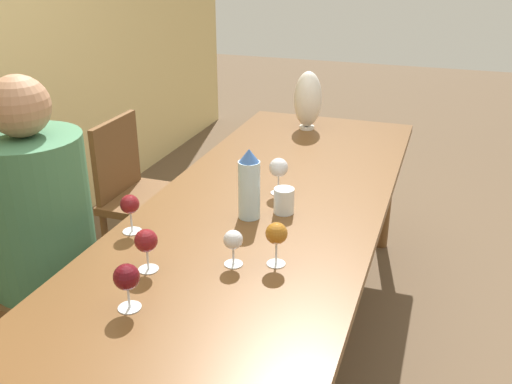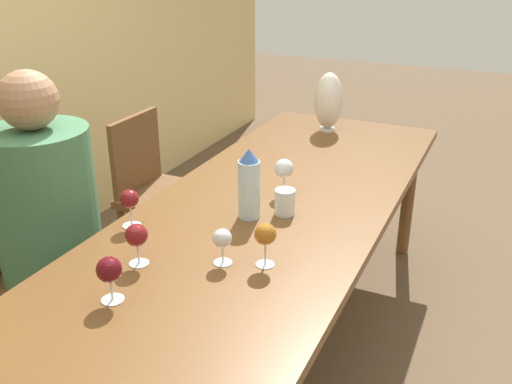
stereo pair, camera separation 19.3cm
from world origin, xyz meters
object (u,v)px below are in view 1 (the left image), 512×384
(wine_glass_1, at_px, (276,234))
(wine_glass_3, at_px, (130,205))
(wine_glass_0, at_px, (146,242))
(vase, at_px, (308,100))
(wine_glass_2, at_px, (279,168))
(person_near, at_px, (44,235))
(water_bottle, at_px, (249,185))
(wine_glass_5, at_px, (233,241))
(water_tumbler, at_px, (284,201))
(wine_glass_4, at_px, (127,278))
(chair_far, at_px, (142,193))
(chair_near, at_px, (35,275))

(wine_glass_1, distance_m, wine_glass_3, 0.55)
(wine_glass_0, xyz_separation_m, wine_glass_1, (0.16, -0.37, 0.01))
(vase, relative_size, wine_glass_2, 2.09)
(wine_glass_3, distance_m, person_near, 0.40)
(water_bottle, xyz_separation_m, vase, (1.15, 0.07, 0.03))
(wine_glass_1, bearing_deg, wine_glass_5, 109.80)
(vase, xyz_separation_m, wine_glass_3, (-1.40, 0.28, -0.06))
(water_tumbler, distance_m, wine_glass_4, 0.78)
(wine_glass_0, height_order, wine_glass_2, wine_glass_2)
(water_bottle, bearing_deg, wine_glass_1, -146.35)
(wine_glass_2, relative_size, person_near, 0.12)
(vase, height_order, wine_glass_5, vase)
(wine_glass_1, xyz_separation_m, chair_far, (0.87, 1.00, -0.36))
(wine_glass_0, distance_m, wine_glass_5, 0.27)
(vase, xyz_separation_m, wine_glass_2, (-0.90, -0.11, -0.05))
(chair_near, bearing_deg, water_tumbler, -68.69)
(wine_glass_5, bearing_deg, wine_glass_3, 77.60)
(wine_glass_0, xyz_separation_m, wine_glass_3, (0.21, 0.18, 0.00))
(wine_glass_2, bearing_deg, wine_glass_1, -163.72)
(vase, distance_m, wine_glass_1, 1.47)
(chair_near, bearing_deg, wine_glass_0, -106.12)
(wine_glass_3, height_order, person_near, person_near)
(vase, height_order, chair_far, vase)
(water_bottle, xyz_separation_m, wine_glass_3, (-0.25, 0.36, -0.03))
(wine_glass_4, height_order, chair_near, wine_glass_4)
(wine_glass_3, xyz_separation_m, chair_far, (0.82, 0.45, -0.36))
(wine_glass_3, xyz_separation_m, person_near, (-0.03, 0.37, -0.17))
(water_bottle, relative_size, person_near, 0.21)
(wine_glass_1, distance_m, person_near, 0.94)
(wine_glass_0, xyz_separation_m, wine_glass_5, (0.12, -0.24, -0.02))
(wine_glass_4, xyz_separation_m, chair_near, (0.38, 0.68, -0.36))
(water_tumbler, distance_m, chair_far, 1.08)
(wine_glass_0, xyz_separation_m, chair_far, (1.03, 0.63, -0.36))
(water_tumbler, xyz_separation_m, wine_glass_3, (-0.33, 0.47, 0.05))
(wine_glass_2, bearing_deg, chair_near, 121.95)
(water_tumbler, bearing_deg, wine_glass_0, 152.02)
(vase, relative_size, chair_far, 0.37)
(water_tumbler, xyz_separation_m, wine_glass_4, (-0.74, 0.24, 0.05))
(wine_glass_1, height_order, wine_glass_4, wine_glass_1)
(wine_glass_4, bearing_deg, water_bottle, -10.62)
(water_bottle, height_order, wine_glass_3, water_bottle)
(water_tumbler, xyz_separation_m, person_near, (-0.36, 0.83, -0.11))
(water_bottle, height_order, person_near, person_near)
(wine_glass_3, bearing_deg, chair_far, 28.51)
(wine_glass_5, bearing_deg, wine_glass_2, 2.91)
(vase, relative_size, chair_near, 0.37)
(water_bottle, bearing_deg, wine_glass_3, 124.95)
(wine_glass_2, xyz_separation_m, wine_glass_3, (-0.50, 0.39, -0.01))
(chair_far, bearing_deg, wine_glass_3, -151.49)
(wine_glass_4, bearing_deg, chair_near, 60.63)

